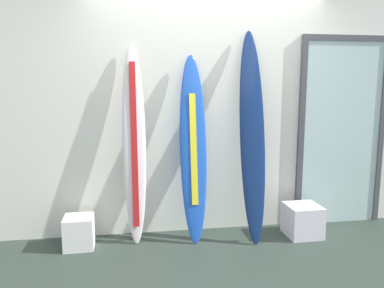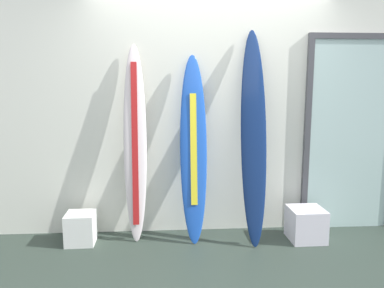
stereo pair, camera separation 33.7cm
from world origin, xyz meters
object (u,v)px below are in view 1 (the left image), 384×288
Objects in this scene: display_block_center at (303,220)px; surfboard_cobalt at (193,149)px; display_block_left at (79,232)px; glass_door at (342,129)px; surfboard_ivory at (134,146)px; surfboard_navy at (252,138)px.

surfboard_cobalt is at bearing 174.16° from display_block_center.
display_block_center reaches higher than display_block_left.
glass_door is (2.88, 0.26, 0.94)m from display_block_left.
display_block_left is at bearing 178.30° from display_block_center.
display_block_center is (2.30, -0.07, 0.01)m from display_block_left.
surfboard_ivory is 1.00m from display_block_left.
surfboard_navy is (1.19, -0.11, 0.08)m from surfboard_ivory.
display_block_left is 0.15× the size of glass_door.
surfboard_navy is (0.60, -0.05, 0.11)m from surfboard_cobalt.
display_block_left is (-1.75, 0.00, -0.90)m from surfboard_navy.
surfboard_navy is at bearing -167.04° from glass_door.
glass_door is (1.13, 0.26, 0.04)m from surfboard_navy.
display_block_center is (0.56, -0.06, -0.89)m from surfboard_navy.
display_block_left is 0.89× the size of display_block_center.
surfboard_cobalt is 1.75m from glass_door.
display_block_center is (1.16, -0.12, -0.78)m from surfboard_cobalt.
display_block_center is at bearing -6.53° from surfboard_navy.
surfboard_ivory is 1.20m from surfboard_navy.
surfboard_ivory is 2.33m from glass_door.
display_block_left is (-1.15, -0.05, -0.79)m from surfboard_cobalt.
surfboard_ivory reaches higher than surfboard_cobalt.
surfboard_ivory is at bearing 174.64° from surfboard_cobalt.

